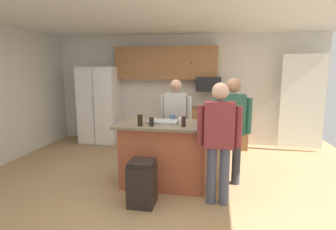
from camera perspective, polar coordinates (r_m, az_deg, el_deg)
The scene contains 19 objects.
floor at distance 4.23m, azimuth -1.45°, elevation -15.29°, with size 7.04×7.04×0.00m, color tan.
ceiling at distance 3.92m, azimuth -1.62°, elevation 21.69°, with size 7.04×7.04×0.00m, color white.
back_wall at distance 6.62m, azimuth 3.36°, elevation 5.44°, with size 6.40×0.10×2.60m, color silver.
french_door_window_panel at distance 6.46m, azimuth 26.48°, elevation 2.56°, with size 0.90×0.06×2.00m, color white.
cabinet_run_upper at distance 6.46m, azimuth -0.39°, elevation 10.90°, with size 2.40×0.38×0.75m.
cabinet_run_lower at distance 6.38m, azimuth 8.31°, elevation -2.53°, with size 1.80×0.63×0.90m.
refrigerator at distance 6.79m, azimuth -14.13°, elevation 2.06°, with size 0.89×0.76×1.84m.
microwave_over_range at distance 6.27m, azimuth 8.54°, elevation 6.49°, with size 0.56×0.40×0.32m, color black.
kitchen_island at distance 4.21m, azimuth -0.72°, elevation -8.15°, with size 1.40×0.85×0.98m.
person_elder_center at distance 4.23m, azimuth 13.38°, elevation -1.88°, with size 0.57×0.22×1.66m.
person_guest_left at distance 3.55m, azimuth 10.73°, elevation -4.42°, with size 0.57×0.22×1.62m.
person_host_foreground at distance 4.84m, azimuth 1.64°, elevation -0.62°, with size 0.57×0.22×1.60m.
mug_blue_stoneware at distance 4.01m, azimuth 2.84°, elevation -1.23°, with size 0.12×0.08×0.10m.
glass_short_whisky at distance 3.83m, azimuth 3.30°, elevation -1.36°, with size 0.06×0.06×0.15m.
glass_stout_tall at distance 3.87m, azimuth -3.51°, elevation -1.44°, with size 0.07×0.07×0.13m.
glass_dark_ale at distance 3.89m, azimuth -5.92°, elevation -1.14°, with size 0.07×0.07×0.16m.
mug_ceramic_white at distance 4.29m, azimuth 0.97°, elevation -0.56°, with size 0.13×0.09×0.09m.
serving_tray at distance 4.07m, azimuth -1.01°, elevation -1.48°, with size 0.44×0.30×0.04m.
trash_bin at distance 3.68m, azimuth -5.51°, elevation -14.13°, with size 0.34×0.34×0.61m.
Camera 1 is at (0.77, -3.76, 1.78)m, focal length 28.85 mm.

